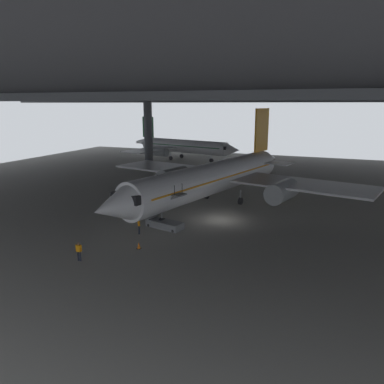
{
  "coord_description": "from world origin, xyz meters",
  "views": [
    {
      "loc": [
        11.72,
        -37.01,
        12.18
      ],
      "look_at": [
        -3.7,
        0.9,
        2.57
      ],
      "focal_mm": 35.28,
      "sensor_mm": 36.0,
      "label": 1
    }
  ],
  "objects_px": {
    "crew_worker_by_stairs": "(139,225)",
    "baggage_tug": "(285,191)",
    "boarding_stairs": "(165,221)",
    "crew_worker_near_nose": "(79,250)",
    "airplane_main": "(215,178)",
    "traffic_cone_orange": "(139,246)",
    "airplane_distant": "(182,146)"
  },
  "relations": [
    {
      "from": "boarding_stairs",
      "to": "traffic_cone_orange",
      "type": "relative_size",
      "value": 7.79
    },
    {
      "from": "airplane_main",
      "to": "baggage_tug",
      "type": "distance_m",
      "value": 11.81
    },
    {
      "from": "airplane_distant",
      "to": "traffic_cone_orange",
      "type": "xyz_separation_m",
      "value": [
        17.9,
        -50.03,
        -2.74
      ]
    },
    {
      "from": "boarding_stairs",
      "to": "airplane_distant",
      "type": "xyz_separation_m",
      "value": [
        -17.54,
        44.1,
        2.3
      ]
    },
    {
      "from": "boarding_stairs",
      "to": "crew_worker_near_nose",
      "type": "distance_m",
      "value": 10.32
    },
    {
      "from": "crew_worker_by_stairs",
      "to": "airplane_distant",
      "type": "bearing_deg",
      "value": 108.92
    },
    {
      "from": "crew_worker_near_nose",
      "to": "baggage_tug",
      "type": "relative_size",
      "value": 0.63
    },
    {
      "from": "traffic_cone_orange",
      "to": "crew_worker_by_stairs",
      "type": "bearing_deg",
      "value": 119.57
    },
    {
      "from": "crew_worker_near_nose",
      "to": "traffic_cone_orange",
      "type": "distance_m",
      "value": 5.1
    },
    {
      "from": "crew_worker_by_stairs",
      "to": "traffic_cone_orange",
      "type": "bearing_deg",
      "value": -60.43
    },
    {
      "from": "crew_worker_near_nose",
      "to": "crew_worker_by_stairs",
      "type": "distance_m",
      "value": 7.48
    },
    {
      "from": "boarding_stairs",
      "to": "crew_worker_near_nose",
      "type": "bearing_deg",
      "value": -105.25
    },
    {
      "from": "crew_worker_by_stairs",
      "to": "baggage_tug",
      "type": "height_order",
      "value": "crew_worker_by_stairs"
    },
    {
      "from": "crew_worker_near_nose",
      "to": "airplane_distant",
      "type": "height_order",
      "value": "airplane_distant"
    },
    {
      "from": "crew_worker_by_stairs",
      "to": "airplane_distant",
      "type": "xyz_separation_m",
      "value": [
        -15.99,
        46.66,
        2.11
      ]
    },
    {
      "from": "crew_worker_by_stairs",
      "to": "baggage_tug",
      "type": "bearing_deg",
      "value": 64.17
    },
    {
      "from": "boarding_stairs",
      "to": "airplane_distant",
      "type": "distance_m",
      "value": 47.51
    },
    {
      "from": "crew_worker_near_nose",
      "to": "airplane_main",
      "type": "bearing_deg",
      "value": 77.44
    },
    {
      "from": "traffic_cone_orange",
      "to": "baggage_tug",
      "type": "bearing_deg",
      "value": 71.12
    },
    {
      "from": "crew_worker_near_nose",
      "to": "airplane_distant",
      "type": "distance_m",
      "value": 56.09
    },
    {
      "from": "airplane_main",
      "to": "traffic_cone_orange",
      "type": "relative_size",
      "value": 60.98
    },
    {
      "from": "boarding_stairs",
      "to": "crew_worker_near_nose",
      "type": "relative_size",
      "value": 2.98
    },
    {
      "from": "crew_worker_by_stairs",
      "to": "airplane_distant",
      "type": "distance_m",
      "value": 49.37
    },
    {
      "from": "airplane_main",
      "to": "baggage_tug",
      "type": "xyz_separation_m",
      "value": [
        7.15,
        8.93,
        -2.94
      ]
    },
    {
      "from": "airplane_main",
      "to": "crew_worker_by_stairs",
      "type": "distance_m",
      "value": 13.32
    },
    {
      "from": "boarding_stairs",
      "to": "baggage_tug",
      "type": "relative_size",
      "value": 1.87
    },
    {
      "from": "airplane_main",
      "to": "crew_worker_near_nose",
      "type": "bearing_deg",
      "value": -102.56
    },
    {
      "from": "crew_worker_near_nose",
      "to": "traffic_cone_orange",
      "type": "bearing_deg",
      "value": 52.56
    },
    {
      "from": "crew_worker_near_nose",
      "to": "traffic_cone_orange",
      "type": "height_order",
      "value": "crew_worker_near_nose"
    },
    {
      "from": "airplane_main",
      "to": "airplane_distant",
      "type": "relative_size",
      "value": 1.3
    },
    {
      "from": "boarding_stairs",
      "to": "crew_worker_by_stairs",
      "type": "height_order",
      "value": "boarding_stairs"
    },
    {
      "from": "traffic_cone_orange",
      "to": "baggage_tug",
      "type": "relative_size",
      "value": 0.24
    }
  ]
}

